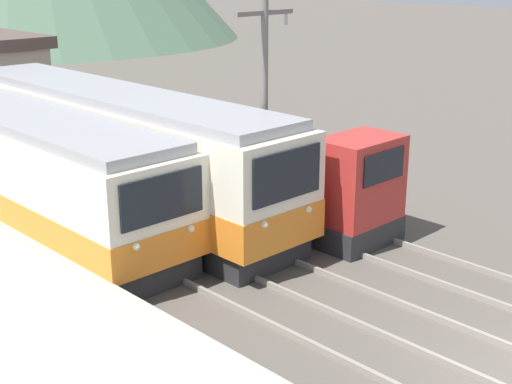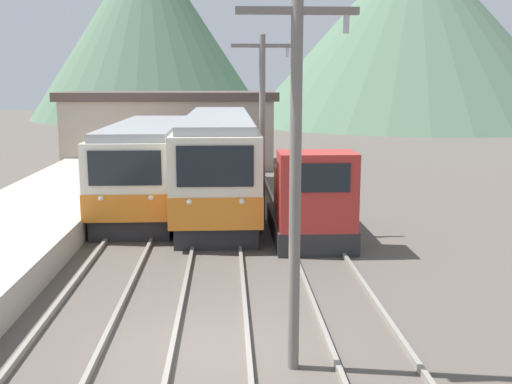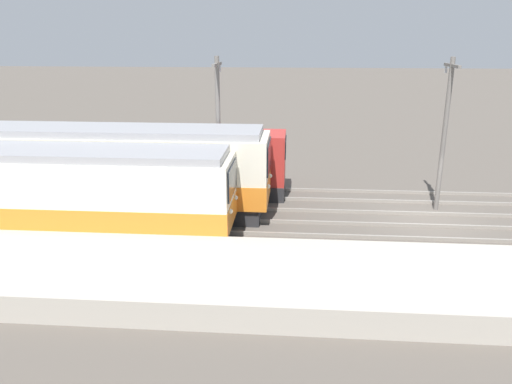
# 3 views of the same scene
# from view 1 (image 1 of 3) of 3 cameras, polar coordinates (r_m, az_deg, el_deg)

# --- Properties ---
(commuter_train_left) EXTENTS (2.84, 10.88, 3.44)m
(commuter_train_left) POSITION_cam_1_polar(r_m,az_deg,el_deg) (20.57, -16.45, 0.81)
(commuter_train_left) COLOR #28282B
(commuter_train_left) RESTS_ON ground
(commuter_train_center) EXTENTS (2.84, 14.76, 3.73)m
(commuter_train_center) POSITION_cam_1_polar(r_m,az_deg,el_deg) (22.53, -11.17, 3.02)
(commuter_train_center) COLOR #28282B
(commuter_train_center) RESTS_ON ground
(shunting_locomotive) EXTENTS (2.40, 4.85, 3.00)m
(shunting_locomotive) POSITION_cam_1_polar(r_m,az_deg,el_deg) (20.35, 5.15, 0.13)
(shunting_locomotive) COLOR #28282B
(shunting_locomotive) RESTS_ON ground
(catenary_mast_mid) EXTENTS (2.00, 0.20, 6.51)m
(catenary_mast_mid) POSITION_cam_1_polar(r_m,az_deg,el_deg) (19.19, 0.68, 6.41)
(catenary_mast_mid) COLOR slate
(catenary_mast_mid) RESTS_ON ground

